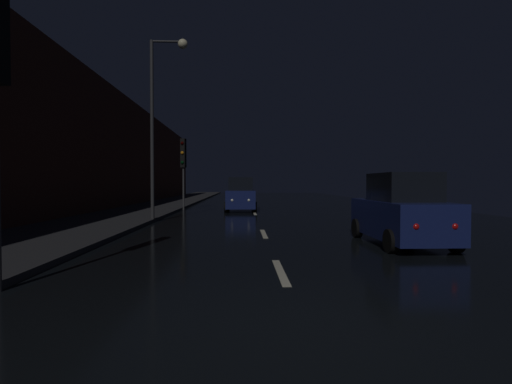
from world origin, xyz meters
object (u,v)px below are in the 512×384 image
Objects in this scene: traffic_light_far_left at (183,158)px; car_parked_right_near at (401,212)px; streetlamp_overhead at (161,103)px; car_approaching_headlights at (241,195)px.

car_parked_right_near is at bearing 43.22° from traffic_light_far_left.
streetlamp_overhead is 2.03× the size of car_parked_right_near.
streetlamp_overhead reaches higher than car_approaching_headlights.
traffic_light_far_left is 4.58m from car_approaching_headlights.
streetlamp_overhead reaches higher than traffic_light_far_left.
streetlamp_overhead is (0.22, -7.85, 1.97)m from traffic_light_far_left.
streetlamp_overhead is 9.01m from car_approaching_headlights.
streetlamp_overhead is at bearing 51.05° from car_parked_right_near.
car_approaching_headlights is at bearing 18.84° from car_parked_right_near.
traffic_light_far_left reaches higher than car_parked_right_near.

